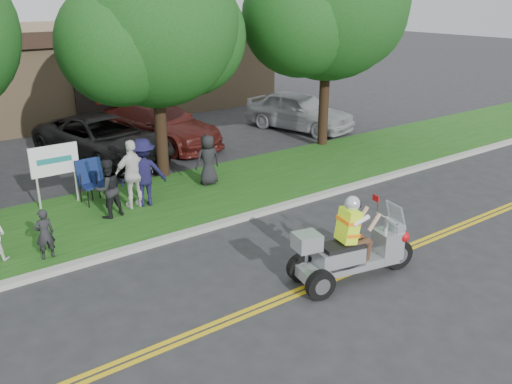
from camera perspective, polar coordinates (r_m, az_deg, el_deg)
ground at (r=11.34m, az=5.03°, el=-8.55°), size 120.00×120.00×0.00m
centerline_near at (r=10.97m, az=7.05°, el=-9.68°), size 60.00×0.10×0.01m
centerline_far at (r=11.07m, az=6.48°, el=-9.35°), size 60.00×0.10×0.01m
curb at (r=13.50m, az=-3.50°, el=-3.29°), size 60.00×0.25×0.12m
grass_verge at (r=15.23m, az=-7.91°, el=-0.66°), size 60.00×4.00×0.10m
commercial_building at (r=27.96m, az=-18.44°, el=12.25°), size 18.00×8.20×4.00m
tree_mid at (r=16.33m, az=-10.49°, el=16.41°), size 5.88×4.80×7.05m
tree_right at (r=19.90m, az=7.67°, el=18.93°), size 6.86×5.60×8.07m
business_sign at (r=15.08m, az=-20.44°, el=2.83°), size 1.25×0.06×1.75m
trike_scooter at (r=10.94m, az=9.94°, el=-6.20°), size 2.77×1.19×1.82m
lawn_chair_a at (r=15.18m, az=-17.05°, el=1.37°), size 0.65×0.67×1.16m
lawn_chair_b at (r=15.40m, az=-16.16°, el=1.58°), size 0.80×0.81×1.10m
spectator_adult_mid at (r=13.98m, az=-15.36°, el=0.34°), size 0.81×0.68×1.50m
spectator_adult_right at (r=14.42m, az=-12.76°, el=1.85°), size 1.09×0.51×1.82m
spectator_chair_a at (r=14.50m, az=-11.75°, el=2.04°), size 1.32×0.97×1.82m
spectator_chair_b at (r=15.89m, az=-5.08°, el=3.40°), size 0.78×0.55×1.50m
child_left at (r=12.29m, az=-21.37°, el=-4.13°), size 0.41×0.28×1.12m
parked_car_mid at (r=19.14m, az=-15.81°, el=5.37°), size 3.73×5.96×1.53m
parked_car_right at (r=20.74m, az=-10.04°, el=6.98°), size 3.41×5.72×1.55m
parked_car_far_right at (r=22.85m, az=4.56°, el=8.52°), size 3.04×5.04×1.61m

